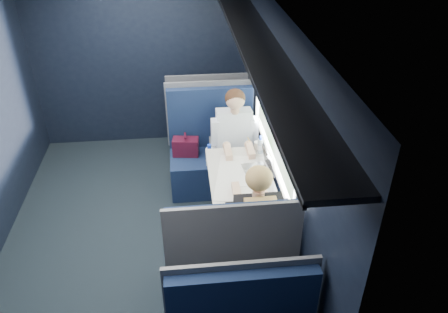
{
  "coord_description": "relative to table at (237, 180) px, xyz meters",
  "views": [
    {
      "loc": [
        0.53,
        -3.53,
        3.21
      ],
      "look_at": [
        0.9,
        0.0,
        0.95
      ],
      "focal_mm": 35.0,
      "sensor_mm": 36.0,
      "label": 1
    }
  ],
  "objects": [
    {
      "name": "man",
      "position": [
        0.07,
        0.7,
        0.06
      ],
      "size": [
        0.53,
        0.56,
        1.32
      ],
      "color": "black",
      "rests_on": "ground"
    },
    {
      "name": "table",
      "position": [
        0.0,
        0.0,
        0.0
      ],
      "size": [
        0.62,
        1.0,
        0.74
      ],
      "color": "#54565E",
      "rests_on": "ground"
    },
    {
      "name": "laptop",
      "position": [
        0.25,
        0.0,
        0.14
      ],
      "size": [
        0.28,
        0.35,
        0.24
      ],
      "color": "silver",
      "rests_on": "table"
    },
    {
      "name": "cup",
      "position": [
        0.28,
        0.44,
        0.12
      ],
      "size": [
        0.07,
        0.07,
        0.09
      ],
      "primitive_type": "cylinder",
      "color": "white",
      "rests_on": "table"
    },
    {
      "name": "room_shell",
      "position": [
        -1.01,
        0.0,
        0.81
      ],
      "size": [
        3.0,
        4.4,
        2.4
      ],
      "color": "black",
      "rests_on": "ground"
    },
    {
      "name": "seat_row_front",
      "position": [
        -0.18,
        1.8,
        -0.25
      ],
      "size": [
        1.04,
        0.51,
        1.16
      ],
      "color": "#0C1735",
      "rests_on": "ground"
    },
    {
      "name": "seat_bay_far",
      "position": [
        -0.18,
        -0.87,
        -0.25
      ],
      "size": [
        1.04,
        0.62,
        1.26
      ],
      "color": "#0C1735",
      "rests_on": "ground"
    },
    {
      "name": "papers",
      "position": [
        0.06,
        -0.08,
        0.08
      ],
      "size": [
        0.68,
        0.87,
        0.01
      ],
      "primitive_type": "cube",
      "rotation": [
        0.0,
        0.0,
        -0.19
      ],
      "color": "white",
      "rests_on": "table"
    },
    {
      "name": "ground",
      "position": [
        -1.03,
        0.0,
        -0.67
      ],
      "size": [
        2.8,
        4.2,
        0.01
      ],
      "primitive_type": "cube",
      "color": "black"
    },
    {
      "name": "woman",
      "position": [
        0.07,
        -0.71,
        0.06
      ],
      "size": [
        0.53,
        0.56,
        1.32
      ],
      "color": "black",
      "rests_on": "ground"
    },
    {
      "name": "seat_bay_near",
      "position": [
        -0.19,
        0.87,
        -0.24
      ],
      "size": [
        1.04,
        0.62,
        1.26
      ],
      "color": "#0C1735",
      "rests_on": "ground"
    },
    {
      "name": "bottle_small",
      "position": [
        0.29,
        0.36,
        0.17
      ],
      "size": [
        0.06,
        0.06,
        0.2
      ],
      "color": "silver",
      "rests_on": "table"
    }
  ]
}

